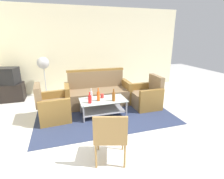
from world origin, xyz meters
TOP-DOWN VIEW (x-y plane):
  - ground_plane at (0.00, 0.00)m, footprint 14.00×14.00m
  - wall_back at (0.00, 3.06)m, footprint 6.52×0.12m
  - rug at (-0.14, 0.83)m, footprint 3.24×2.14m
  - couch at (-0.14, 1.50)m, footprint 1.81×0.77m
  - armchair_left at (-1.35, 0.88)m, footprint 0.75×0.81m
  - armchair_right at (1.07, 0.91)m, footprint 0.70×0.76m
  - coffee_table at (-0.19, 0.75)m, footprint 1.10×0.60m
  - bottle_brown at (0.03, 0.59)m, footprint 0.08×0.08m
  - bottle_orange at (-0.31, 0.70)m, footprint 0.07×0.07m
  - bottle_red at (-0.53, 0.62)m, footprint 0.08×0.08m
  - bottle_clear at (-0.45, 0.86)m, footprint 0.06×0.06m
  - cup at (-0.18, 0.87)m, footprint 0.08×0.08m
  - tv_stand at (-2.61, 2.55)m, footprint 0.80×0.50m
  - television at (-2.61, 2.55)m, footprint 0.69×0.58m
  - pedestal_fan at (-1.59, 2.60)m, footprint 0.36×0.36m
  - wicker_chair at (-0.49, -0.88)m, footprint 0.60×0.60m

SIDE VIEW (x-z plane):
  - ground_plane at x=0.00m, z-range 0.00..0.00m
  - rug at x=-0.14m, z-range 0.00..0.01m
  - tv_stand at x=-2.61m, z-range 0.00..0.52m
  - coffee_table at x=-0.19m, z-range 0.07..0.47m
  - armchair_left at x=-1.35m, z-range -0.14..0.71m
  - armchair_right at x=1.07m, z-range -0.14..0.71m
  - couch at x=-0.14m, z-range -0.16..0.80m
  - cup at x=-0.18m, z-range 0.41..0.51m
  - wicker_chair at x=-0.49m, z-range 0.07..0.91m
  - bottle_red at x=-0.53m, z-range 0.38..0.64m
  - bottle_clear at x=-0.45m, z-range 0.38..0.65m
  - bottle_brown at x=0.03m, z-range 0.37..0.67m
  - bottle_orange at x=-0.31m, z-range 0.37..0.69m
  - television at x=-2.61m, z-range 0.52..1.00m
  - pedestal_fan at x=-1.59m, z-range 0.38..1.65m
  - wall_back at x=0.00m, z-range 0.00..2.80m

